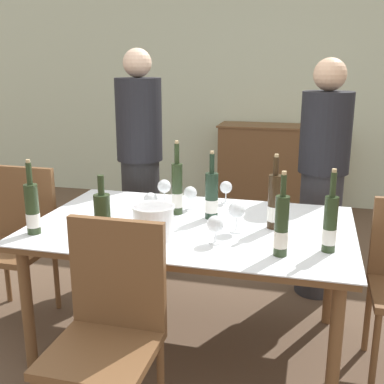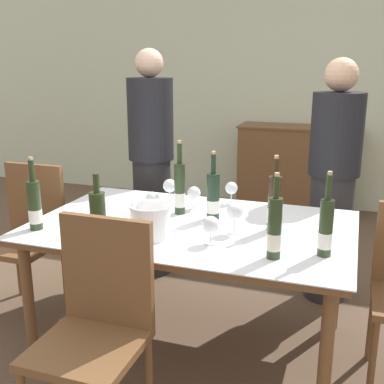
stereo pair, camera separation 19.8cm
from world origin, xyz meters
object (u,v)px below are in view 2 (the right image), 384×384
(sideboard_cabinet, at_px, (297,169))
(wine_bottle_1, at_px, (213,197))
(wine_bottle_5, at_px, (274,205))
(wine_glass_0, at_px, (170,186))
(wine_bottle_2, at_px, (98,221))
(wine_glass_3, at_px, (231,189))
(wine_glass_5, at_px, (211,225))
(wine_bottle_3, at_px, (180,189))
(person_host, at_px, (151,165))
(person_guest_left, at_px, (333,184))
(chair_near_front, at_px, (97,318))
(wine_bottle_6, at_px, (35,206))
(wine_glass_1, at_px, (194,194))
(wine_glass_2, at_px, (152,200))
(ice_bucket, at_px, (150,220))
(chair_left_end, at_px, (28,229))
(dining_table, at_px, (192,235))
(wine_bottle_0, at_px, (326,228))
(wine_bottle_4, at_px, (274,229))
(wine_glass_4, at_px, (235,212))

(sideboard_cabinet, relative_size, wine_bottle_1, 3.27)
(wine_bottle_5, bearing_deg, wine_glass_0, 156.68)
(wine_bottle_2, relative_size, wine_bottle_5, 0.90)
(wine_glass_3, xyz_separation_m, wine_glass_5, (0.08, -0.69, -0.00))
(wine_bottle_3, distance_m, wine_glass_0, 0.24)
(wine_bottle_2, distance_m, wine_glass_3, 0.99)
(person_host, height_order, person_guest_left, person_host)
(wine_glass_5, bearing_deg, chair_near_front, -122.46)
(wine_glass_0, bearing_deg, wine_bottle_5, -23.32)
(wine_bottle_2, bearing_deg, person_host, 103.11)
(wine_bottle_6, relative_size, wine_glass_1, 2.80)
(wine_bottle_5, bearing_deg, wine_glass_3, 129.56)
(wine_bottle_3, distance_m, person_host, 0.85)
(wine_glass_1, relative_size, wine_glass_2, 0.91)
(wine_glass_2, bearing_deg, sideboard_cabinet, 80.41)
(ice_bucket, height_order, chair_left_end, chair_left_end)
(dining_table, relative_size, wine_bottle_2, 4.79)
(wine_bottle_6, bearing_deg, wine_glass_1, 42.50)
(dining_table, relative_size, chair_left_end, 1.80)
(wine_bottle_3, xyz_separation_m, wine_glass_0, (-0.14, 0.19, -0.04))
(person_guest_left, bearing_deg, ice_bucket, -125.96)
(wine_bottle_0, distance_m, wine_glass_5, 0.53)
(dining_table, xyz_separation_m, wine_bottle_3, (-0.13, 0.16, 0.21))
(wine_bottle_3, height_order, wine_glass_5, wine_bottle_3)
(sideboard_cabinet, relative_size, wine_glass_1, 9.10)
(wine_glass_2, bearing_deg, wine_bottle_1, 16.29)
(wine_glass_0, bearing_deg, wine_bottle_4, -41.20)
(wine_glass_0, height_order, chair_near_front, chair_near_front)
(wine_glass_4, bearing_deg, person_guest_left, 64.86)
(wine_glass_0, distance_m, person_host, 0.61)
(wine_glass_2, bearing_deg, wine_bottle_3, 47.20)
(wine_bottle_1, bearing_deg, wine_glass_5, -74.99)
(wine_bottle_6, xyz_separation_m, wine_glass_3, (0.85, 0.79, -0.03))
(wine_bottle_2, height_order, wine_glass_3, wine_bottle_2)
(ice_bucket, xyz_separation_m, wine_bottle_0, (0.84, 0.05, 0.04))
(wine_bottle_3, bearing_deg, wine_glass_0, 125.81)
(wine_glass_1, bearing_deg, wine_glass_5, -63.14)
(ice_bucket, distance_m, wine_glass_4, 0.43)
(sideboard_cabinet, distance_m, wine_glass_4, 2.89)
(dining_table, distance_m, person_guest_left, 1.10)
(ice_bucket, relative_size, wine_glass_3, 1.53)
(wine_bottle_2, distance_m, person_guest_left, 1.64)
(wine_bottle_5, distance_m, person_host, 1.32)
(wine_glass_0, height_order, person_host, person_host)
(wine_bottle_3, height_order, chair_near_front, wine_bottle_3)
(sideboard_cabinet, height_order, wine_bottle_1, wine_bottle_1)
(wine_bottle_6, height_order, chair_left_end, wine_bottle_6)
(wine_bottle_6, xyz_separation_m, wine_glass_2, (0.50, 0.37, -0.02))
(wine_bottle_1, height_order, wine_glass_2, wine_bottle_1)
(wine_bottle_5, relative_size, person_host, 0.24)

